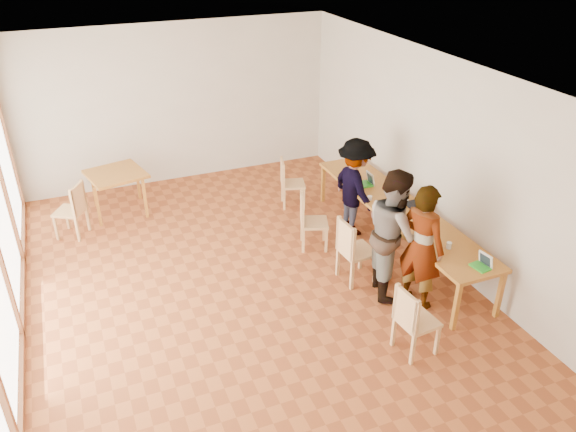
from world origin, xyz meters
The scene contains 24 objects.
ground centered at (0.00, 0.00, 0.00)m, with size 8.00×8.00×0.00m, color #A35327.
wall_back centered at (0.00, 4.00, 1.50)m, with size 6.00×0.10×3.00m, color beige.
wall_front centered at (0.00, -4.00, 1.50)m, with size 6.00×0.10×3.00m, color beige.
wall_right centered at (3.00, 0.00, 1.50)m, with size 0.10×8.00×3.00m, color beige.
ceiling centered at (0.00, 0.00, 3.02)m, with size 6.00×8.00×0.04m, color white.
communal_table centered at (2.50, 0.04, 0.70)m, with size 0.80×4.00×0.75m.
side_table centered at (-1.32, 2.97, 0.67)m, with size 0.90×0.90×0.75m.
chair_near centered at (1.39, -2.04, 0.56)m, with size 0.46×0.46×0.49m.
chair_mid centered at (1.44, -0.44, 0.60)m, with size 0.48×0.48×0.52m.
chair_far centered at (1.26, 0.64, 0.55)m, with size 0.54×0.54×0.48m.
chair_empty centered at (1.50, 2.07, 0.54)m, with size 0.51×0.51×0.47m.
chair_spare centered at (-2.07, 2.37, 0.56)m, with size 0.58×0.58×0.49m.
person_near centered at (2.03, -1.23, 0.88)m, with size 0.64×0.42×1.76m, color gray.
person_mid centered at (1.86, -0.83, 0.91)m, with size 0.89×0.69×1.82m, color gray.
person_far centered at (2.14, 0.78, 0.81)m, with size 1.05×0.61×1.63m, color gray.
laptop_near centered at (2.60, -1.75, 0.80)m, with size 0.23×0.25×0.19m.
laptop_mid centered at (2.57, 0.15, 0.81)m, with size 0.30×0.31×0.22m.
laptop_far centered at (2.46, 0.93, 0.81)m, with size 0.22×0.25×0.20m.
yellow_mug centered at (2.69, 1.89, 0.80)m, with size 0.13×0.13×0.10m, color gold.
green_bottle centered at (2.82, -0.04, 0.89)m, with size 0.07×0.07×0.28m, color #1D7E3F.
clear_glass centered at (2.47, -1.23, 0.80)m, with size 0.07×0.07×0.09m, color silver.
condiment_cup centered at (2.21, 0.43, 0.78)m, with size 0.08×0.08×0.06m, color white.
pink_phone centered at (2.31, 1.03, 0.76)m, with size 0.05×0.10×0.01m, color #D03949.
black_pouch centered at (2.70, -0.11, 0.80)m, with size 0.16×0.26×0.09m, color black.
Camera 1 is at (-1.90, -6.29, 4.70)m, focal length 35.00 mm.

